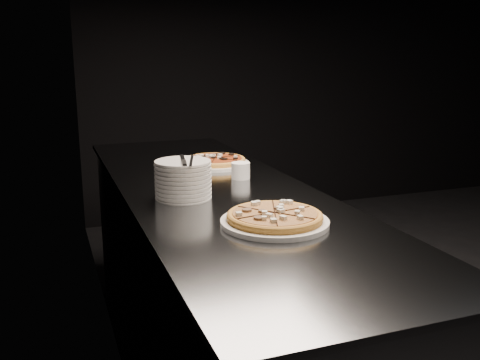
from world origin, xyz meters
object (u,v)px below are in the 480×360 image
object	(u,v)px
pizza_mushroom	(275,218)
pizza_tomato	(215,161)
cutlery	(186,161)
ramekin	(241,170)
counter	(216,292)
plate_stack	(183,179)

from	to	relation	value
pizza_mushroom	pizza_tomato	size ratio (longest dim) A/B	1.06
cutlery	ramekin	size ratio (longest dim) A/B	2.66
counter	pizza_tomato	bearing A→B (deg)	72.24
pizza_mushroom	plate_stack	bearing A→B (deg)	114.38
cutlery	pizza_mushroom	bearing A→B (deg)	-54.51
counter	cutlery	world-z (taller)	cutlery
counter	cutlery	size ratio (longest dim) A/B	11.42
pizza_tomato	ramekin	bearing A→B (deg)	-86.44
counter	ramekin	world-z (taller)	ramekin
plate_stack	pizza_tomato	bearing A→B (deg)	60.86
pizza_tomato	ramekin	size ratio (longest dim) A/B	4.12
pizza_mushroom	plate_stack	world-z (taller)	plate_stack
counter	pizza_tomato	xyz separation A→B (m)	(0.13, 0.41, 0.48)
counter	plate_stack	size ratio (longest dim) A/B	11.70
counter	plate_stack	distance (m)	0.56
pizza_tomato	cutlery	size ratio (longest dim) A/B	1.55
counter	plate_stack	world-z (taller)	plate_stack
cutlery	pizza_tomato	bearing A→B (deg)	73.53
counter	pizza_tomato	world-z (taller)	pizza_tomato
pizza_mushroom	ramekin	distance (m)	0.64
counter	pizza_mushroom	distance (m)	0.71
counter	pizza_tomato	distance (m)	0.64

